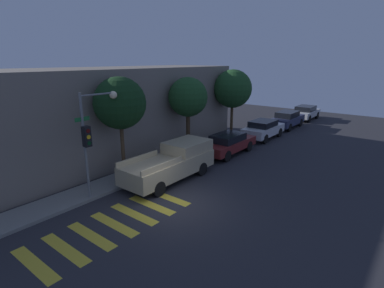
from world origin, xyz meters
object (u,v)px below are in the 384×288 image
sedan_middle (263,129)px  tree_far_end (233,89)px  traffic_light_pole (93,128)px  pickup_truck (173,162)px  sedan_far_end (287,119)px  tree_near_corner (120,103)px  sedan_tail_of_row (306,112)px  sedan_near_corner (228,143)px  tree_midblock (188,97)px

sedan_middle → tree_far_end: (-1.34, 2.22, 3.19)m
traffic_light_pole → pickup_truck: traffic_light_pole is taller
sedan_middle → tree_far_end: size_ratio=0.80×
sedan_far_end → tree_far_end: tree_far_end is taller
pickup_truck → tree_near_corner: 4.12m
sedan_tail_of_row → tree_near_corner: tree_near_corner is taller
sedan_far_end → tree_near_corner: size_ratio=0.84×
sedan_near_corner → tree_far_end: 5.62m
sedan_middle → tree_near_corner: (-12.55, 2.22, 3.28)m
traffic_light_pole → sedan_tail_of_row: (25.20, -1.27, -2.52)m
sedan_near_corner → sedan_tail_of_row: (15.70, 0.00, 0.02)m
traffic_light_pole → sedan_tail_of_row: bearing=-2.9°
sedan_far_end → traffic_light_pole: bearing=176.4°
tree_near_corner → sedan_far_end: bearing=-7.1°
sedan_near_corner → sedan_middle: sedan_middle is taller
pickup_truck → tree_near_corner: bearing=124.4°
tree_near_corner → sedan_middle: bearing=-10.0°
traffic_light_pole → pickup_truck: size_ratio=0.89×
pickup_truck → sedan_far_end: size_ratio=1.20×
traffic_light_pole → tree_midblock: bearing=6.9°
tree_midblock → tree_far_end: bearing=0.0°
pickup_truck → tree_midblock: bearing=28.8°
sedan_middle → sedan_far_end: (5.16, 0.00, 0.02)m
sedan_far_end → tree_midblock: bearing=169.7°
traffic_light_pole → sedan_tail_of_row: 25.36m
traffic_light_pole → sedan_far_end: traffic_light_pole is taller
sedan_tail_of_row → pickup_truck: bearing=-180.0°
traffic_light_pole → pickup_truck: bearing=-18.3°
sedan_far_end → tree_far_end: size_ratio=0.83×
sedan_near_corner → sedan_far_end: (10.53, 0.00, 0.06)m
sedan_near_corner → tree_midblock: size_ratio=0.90×
sedan_middle → sedan_near_corner: bearing=180.0°
sedan_middle → sedan_tail_of_row: (10.33, 0.00, -0.02)m
sedan_middle → sedan_tail_of_row: size_ratio=1.01×
traffic_light_pole → sedan_tail_of_row: size_ratio=1.12×
sedan_tail_of_row → tree_near_corner: (-22.88, 2.22, 3.29)m
traffic_light_pole → tree_far_end: size_ratio=0.89×
tree_near_corner → tree_midblock: size_ratio=1.05×
tree_near_corner → tree_midblock: bearing=0.0°
sedan_far_end → tree_far_end: bearing=161.2°
pickup_truck → tree_midblock: size_ratio=1.06×
sedan_middle → tree_near_corner: bearing=170.0°
pickup_truck → sedan_middle: pickup_truck is taller
sedan_tail_of_row → tree_far_end: size_ratio=0.79×
sedan_near_corner → sedan_far_end: size_ratio=1.02×
traffic_light_pole → sedan_middle: bearing=-4.9°
sedan_near_corner → sedan_tail_of_row: bearing=0.0°
sedan_far_end → tree_far_end: (-6.50, 2.22, 3.17)m
traffic_light_pole → sedan_middle: 15.13m
sedan_tail_of_row → sedan_middle: bearing=-180.0°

